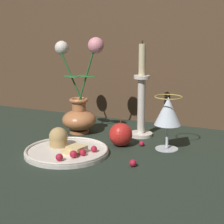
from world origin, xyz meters
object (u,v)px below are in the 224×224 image
at_px(wine_glass, 168,113).
at_px(candlestick, 141,101).
at_px(vase, 79,105).
at_px(apple_beside_vase, 121,135).
at_px(plate_with_pastries, 65,149).

distance_m(wine_glass, candlestick, 0.15).
bearing_deg(vase, apple_beside_vase, -21.97).
bearing_deg(apple_beside_vase, candlestick, 81.42).
height_order(vase, candlestick, vase).
relative_size(vase, apple_beside_vase, 3.84).
bearing_deg(apple_beside_vase, vase, 158.03).
bearing_deg(candlestick, wine_glass, -39.18).
relative_size(candlestick, apple_beside_vase, 3.72).
bearing_deg(plate_with_pastries, vase, 108.48).
height_order(plate_with_pastries, apple_beside_vase, apple_beside_vase).
distance_m(vase, apple_beside_vase, 0.20).
xyz_separation_m(wine_glass, candlestick, (-0.11, 0.09, 0.01)).
xyz_separation_m(vase, wine_glass, (0.31, -0.04, 0.01)).
bearing_deg(apple_beside_vase, wine_glass, 11.89).
bearing_deg(candlestick, plate_with_pastries, -117.96).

